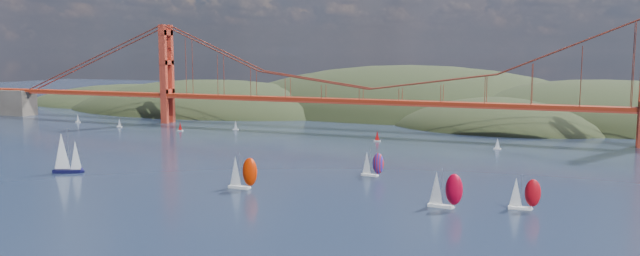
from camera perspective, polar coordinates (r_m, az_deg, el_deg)
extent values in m
plane|color=black|center=(151.00, -16.71, -8.77)|extent=(1200.00, 1200.00, 0.00)
ellipsoid|color=black|center=(442.02, -9.70, 0.23)|extent=(240.00, 140.00, 64.00)
ellipsoid|color=black|center=(428.87, 8.18, -0.70)|extent=(300.00, 180.00, 96.00)
ellipsoid|color=black|center=(386.73, 24.58, -1.58)|extent=(220.00, 140.00, 76.00)
ellipsoid|color=black|center=(357.39, 16.79, -1.11)|extent=(140.00, 110.00, 48.00)
ellipsoid|color=black|center=(517.86, -16.44, 1.42)|extent=(200.00, 140.00, 44.00)
cube|color=maroon|center=(307.72, 4.66, 2.47)|extent=(440.00, 7.00, 1.60)
cube|color=maroon|center=(307.82, 4.66, 2.25)|extent=(440.00, 7.00, 0.80)
cube|color=maroon|center=(361.65, -13.83, 4.79)|extent=(4.00, 8.50, 55.00)
cube|color=#4C443D|center=(442.35, -26.24, 2.11)|extent=(28.00, 12.00, 16.00)
cube|color=black|center=(225.19, -22.06, -3.67)|extent=(9.77, 6.04, 1.14)
cylinder|color=#99999E|center=(223.82, -22.03, -1.80)|extent=(0.14, 0.14, 13.67)
cone|color=silver|center=(224.75, -22.54, -1.97)|extent=(6.91, 6.91, 12.03)
cone|color=silver|center=(223.26, -21.44, -2.33)|extent=(4.94, 4.94, 9.57)
cube|color=white|center=(186.70, -7.39, -5.39)|extent=(6.62, 1.90, 0.79)
cylinder|color=#99999E|center=(185.47, -7.33, -3.78)|extent=(0.10, 0.10, 9.91)
cone|color=silver|center=(186.31, -7.74, -3.89)|extent=(3.73, 3.73, 8.72)
ellipsoid|color=red|center=(183.96, -6.44, -4.01)|extent=(4.65, 2.95, 8.33)
cube|color=white|center=(166.30, 10.94, -7.01)|extent=(6.56, 2.38, 0.77)
cylinder|color=#99999E|center=(165.04, 11.09, -5.26)|extent=(0.10, 0.10, 9.64)
cone|color=silver|center=(165.54, 10.59, -5.38)|extent=(3.91, 3.91, 8.48)
ellipsoid|color=#C00220|center=(164.30, 12.16, -5.52)|extent=(4.74, 3.23, 8.10)
cube|color=white|center=(169.36, 17.77, -6.98)|extent=(5.77, 2.17, 0.68)
cylinder|color=#99999E|center=(168.35, 17.93, -5.47)|extent=(0.08, 0.08, 8.46)
cone|color=silver|center=(168.40, 17.48, -5.60)|extent=(3.47, 3.47, 7.44)
ellipsoid|color=#BC0812|center=(168.57, 18.88, -5.64)|extent=(4.19, 2.89, 7.11)
cube|color=white|center=(204.06, 4.55, -4.30)|extent=(5.58, 2.07, 0.65)
cylinder|color=#99999E|center=(203.14, 4.63, -3.09)|extent=(0.08, 0.08, 8.18)
cone|color=silver|center=(203.70, 4.31, -3.17)|extent=(3.35, 3.35, 7.20)
ellipsoid|color=red|center=(202.16, 5.34, -3.26)|extent=(4.04, 2.77, 6.87)
cube|color=silver|center=(380.81, -21.25, 0.51)|extent=(3.00, 1.00, 0.50)
cone|color=white|center=(380.57, -21.27, 0.86)|extent=(2.00, 2.00, 4.20)
cube|color=silver|center=(349.97, -17.86, 0.11)|extent=(3.00, 1.00, 0.50)
cone|color=white|center=(349.70, -17.87, 0.49)|extent=(2.00, 2.00, 4.20)
cube|color=silver|center=(324.87, -12.66, -0.23)|extent=(3.00, 1.00, 0.50)
cone|color=red|center=(324.59, -12.67, 0.18)|extent=(2.00, 2.00, 4.20)
cube|color=silver|center=(324.74, -7.71, -0.13)|extent=(3.00, 1.00, 0.50)
cone|color=white|center=(324.46, -7.72, 0.29)|extent=(2.00, 2.00, 4.20)
cube|color=silver|center=(268.05, 15.90, -1.84)|extent=(3.00, 1.00, 0.50)
cone|color=white|center=(267.71, 15.92, -1.35)|extent=(2.00, 2.00, 4.20)
cube|color=silver|center=(281.82, 5.25, -1.18)|extent=(3.00, 1.00, 0.50)
cone|color=red|center=(281.50, 5.25, -0.71)|extent=(2.00, 2.00, 4.20)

